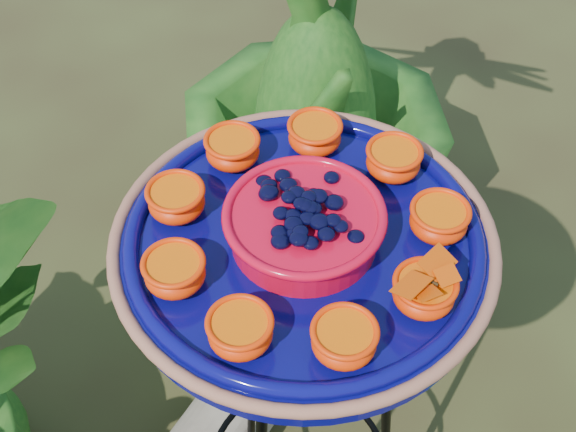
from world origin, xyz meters
The scene contains 4 objects.
tripod_stand centered at (-0.04, 0.06, 0.55)m, with size 0.38×0.38×0.90m.
feeder_dish centered at (-0.04, 0.06, 0.94)m, with size 0.52×0.52×0.11m.
driftwood_log centered at (0.10, 0.33, 0.09)m, with size 0.17×0.17×0.52m, color tan.
shrub_back_right centered at (0.53, 0.58, 0.57)m, with size 0.64×0.64×1.14m, color #164713.
Camera 1 is at (-0.48, -0.38, 1.69)m, focal length 50.00 mm.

